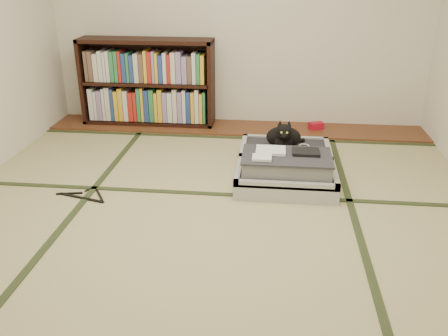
# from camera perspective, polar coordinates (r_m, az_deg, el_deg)

# --- Properties ---
(floor) EXTENTS (4.50, 4.50, 0.00)m
(floor) POSITION_cam_1_polar(r_m,az_deg,el_deg) (3.34, -1.51, -6.29)
(floor) COLOR tan
(floor) RESTS_ON ground
(wood_strip) EXTENTS (4.00, 0.50, 0.02)m
(wood_strip) POSITION_cam_1_polar(r_m,az_deg,el_deg) (5.16, 1.44, 4.86)
(wood_strip) COLOR brown
(wood_strip) RESTS_ON ground
(red_item) EXTENTS (0.17, 0.14, 0.07)m
(red_item) POSITION_cam_1_polar(r_m,az_deg,el_deg) (5.18, 11.02, 5.02)
(red_item) COLOR #B50E24
(red_item) RESTS_ON wood_strip
(room_shell) EXTENTS (4.50, 4.50, 4.50)m
(room_shell) POSITION_cam_1_polar(r_m,az_deg,el_deg) (2.91, -1.84, 19.59)
(room_shell) COLOR white
(room_shell) RESTS_ON ground
(tatami_borders) EXTENTS (4.00, 4.50, 0.01)m
(tatami_borders) POSITION_cam_1_polar(r_m,az_deg,el_deg) (3.77, -0.52, -2.52)
(tatami_borders) COLOR #2D381E
(tatami_borders) RESTS_ON ground
(bookcase) EXTENTS (1.43, 0.33, 0.92)m
(bookcase) POSITION_cam_1_polar(r_m,az_deg,el_deg) (5.27, -9.16, 9.96)
(bookcase) COLOR black
(bookcase) RESTS_ON wood_strip
(suitcase) EXTENTS (0.79, 1.05, 0.31)m
(suitcase) POSITION_cam_1_polar(r_m,az_deg,el_deg) (3.97, 7.40, 0.33)
(suitcase) COLOR #B1B2B6
(suitcase) RESTS_ON floor
(cat) EXTENTS (0.35, 0.35, 0.28)m
(cat) POSITION_cam_1_polar(r_m,az_deg,el_deg) (4.19, 7.20, 3.74)
(cat) COLOR black
(cat) RESTS_ON suitcase
(cable_coil) EXTENTS (0.11, 0.11, 0.03)m
(cable_coil) POSITION_cam_1_polar(r_m,az_deg,el_deg) (4.26, 9.57, 2.58)
(cable_coil) COLOR white
(cable_coil) RESTS_ON suitcase
(hanger) EXTENTS (0.42, 0.24, 0.01)m
(hanger) POSITION_cam_1_polar(r_m,az_deg,el_deg) (3.81, -16.61, -3.22)
(hanger) COLOR black
(hanger) RESTS_ON floor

